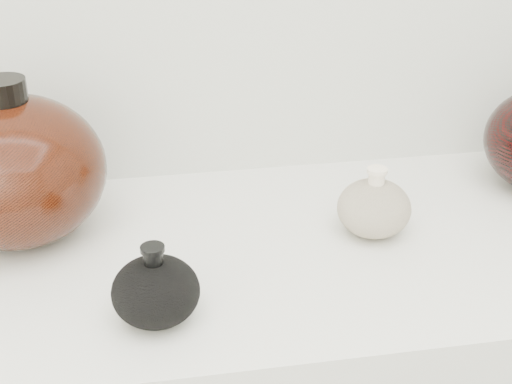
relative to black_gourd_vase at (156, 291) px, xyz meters
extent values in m
cube|color=silver|center=(0.16, 0.14, -0.06)|extent=(1.20, 0.50, 0.03)
ellipsoid|color=black|center=(0.00, 0.00, 0.00)|extent=(0.11, 0.11, 0.08)
cylinder|color=black|center=(0.00, 0.00, 0.05)|extent=(0.02, 0.02, 0.02)
cylinder|color=black|center=(0.00, 0.00, 0.06)|extent=(0.03, 0.03, 0.01)
ellipsoid|color=#C9AF9A|center=(0.32, 0.15, 0.00)|extent=(0.11, 0.11, 0.08)
cylinder|color=beige|center=(0.32, 0.15, 0.05)|extent=(0.02, 0.02, 0.02)
cylinder|color=beige|center=(0.32, 0.15, 0.06)|extent=(0.03, 0.03, 0.01)
ellipsoid|color=black|center=(-0.18, 0.23, 0.06)|extent=(0.32, 0.32, 0.21)
cylinder|color=black|center=(-0.18, 0.23, 0.17)|extent=(0.08, 0.08, 0.04)
camera|label=1|loc=(0.00, -0.70, 0.49)|focal=50.00mm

